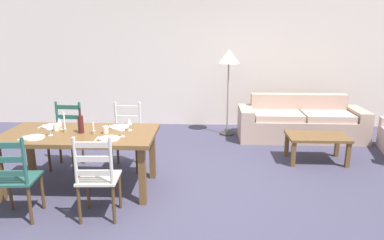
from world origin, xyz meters
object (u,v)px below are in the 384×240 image
dining_chair_near_right (98,177)px  dining_chair_far_left (67,135)px  coffee_table (317,139)px  wine_glass_near_right (122,128)px  dining_table (79,139)px  standing_lamp (229,62)px  coffee_cup_primary (105,130)px  couch (300,123)px  coffee_cup_secondary (56,127)px  wine_bottle (81,124)px  dining_chair_near_left (14,178)px  dining_chair_far_right (127,136)px  wine_glass_near_left (49,127)px  wine_glass_far_right (129,122)px  wine_glass_far_left (59,121)px

dining_chair_near_right → dining_chair_far_left: 1.74m
coffee_table → wine_glass_near_right: bearing=-155.2°
dining_table → standing_lamp: (1.98, 2.52, 0.75)m
coffee_cup_primary → couch: 3.83m
dining_table → coffee_cup_secondary: bearing=166.0°
dining_table → standing_lamp: 3.29m
dining_table → wine_bottle: bearing=-2.2°
dining_chair_near_left → coffee_cup_primary: 1.14m
coffee_cup_primary → coffee_table: (2.94, 1.13, -0.44)m
dining_table → dining_chair_far_left: bearing=122.4°
wine_glass_near_right → couch: size_ratio=0.07×
couch → coffee_table: bearing=-92.4°
coffee_cup_primary → coffee_cup_secondary: size_ratio=1.00×
dining_chair_far_right → wine_bottle: bearing=-117.2°
wine_glass_near_left → coffee_table: bearing=19.1°
wine_glass_near_left → couch: 4.43m
wine_glass_far_right → standing_lamp: bearing=60.0°
dining_chair_far_right → wine_glass_far_right: dining_chair_far_right is taller
coffee_table → standing_lamp: standing_lamp is taller
wine_glass_near_left → dining_chair_near_left: bearing=-100.8°
wine_bottle → couch: (3.30, 2.33, -0.58)m
dining_chair_far_left → dining_chair_far_right: 0.90m
dining_chair_near_left → wine_glass_near_left: size_ratio=5.96×
dining_chair_far_left → couch: size_ratio=0.42×
wine_glass_near_left → couch: wine_glass_near_left is taller
wine_glass_far_right → coffee_table: 2.89m
dining_chair_far_right → coffee_cup_secondary: size_ratio=10.67×
wine_bottle → standing_lamp: size_ratio=0.19×
coffee_cup_secondary → standing_lamp: standing_lamp is taller
wine_glass_far_right → coffee_table: size_ratio=0.18×
dining_chair_near_left → dining_chair_far_left: size_ratio=1.00×
wine_glass_near_left → wine_glass_far_right: same height
wine_bottle → wine_glass_far_left: wine_bottle is taller
dining_table → wine_glass_near_right: size_ratio=11.80×
wine_glass_near_right → wine_bottle: bearing=165.9°
dining_table → coffee_cup_secondary: size_ratio=21.11×
wine_glass_near_left → coffee_cup_secondary: size_ratio=1.79×
coffee_table → standing_lamp: size_ratio=0.55×
wine_glass_near_left → wine_bottle: bearing=20.5°
dining_chair_far_right → standing_lamp: standing_lamp is taller
wine_bottle → wine_glass_near_right: 0.56m
wine_glass_far_right → coffee_cup_secondary: (-0.93, -0.06, -0.07)m
dining_table → wine_glass_far_right: wine_glass_far_right is taller
dining_table → wine_glass_far_left: bearing=157.1°
dining_table → wine_glass_far_right: size_ratio=11.80×
dining_chair_near_right → wine_glass_near_left: bearing=141.2°
wine_glass_far_left → coffee_cup_secondary: (-0.03, -0.04, -0.07)m
dining_chair_far_left → coffee_table: bearing=5.5°
dining_table → coffee_cup_secondary: 0.36m
wine_glass_near_right → couch: bearing=41.8°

